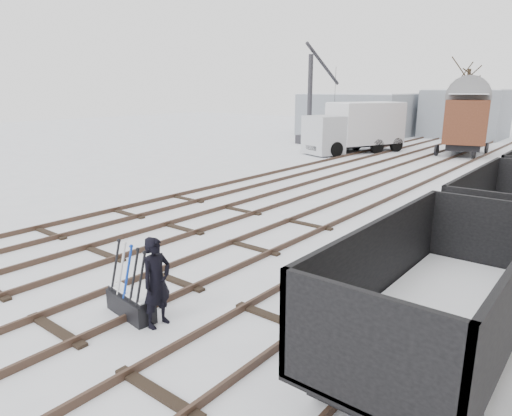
{
  "coord_description": "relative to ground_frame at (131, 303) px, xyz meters",
  "views": [
    {
      "loc": [
        7.91,
        -6.76,
        4.52
      ],
      "look_at": [
        0.02,
        3.14,
        1.2
      ],
      "focal_mm": 32.0,
      "sensor_mm": 36.0,
      "label": 1
    }
  ],
  "objects": [
    {
      "name": "worker",
      "position": [
        0.75,
        0.1,
        0.62
      ],
      "size": [
        0.45,
        0.67,
        1.81
      ],
      "primitive_type": "imported",
      "rotation": [
        0.0,
        0.0,
        1.6
      ],
      "color": "black",
      "rests_on": "ground"
    },
    {
      "name": "shed_right",
      "position": [
        -4.6,
        41.69,
        1.96
      ],
      "size": [
        7.0,
        6.0,
        4.5
      ],
      "color": "gray",
      "rests_on": "ground"
    },
    {
      "name": "crane",
      "position": [
        -13.45,
        28.37,
        1.87
      ],
      "size": [
        1.8,
        4.84,
        8.19
      ],
      "rotation": [
        0.0,
        0.0,
        -0.11
      ],
      "color": "#2C2B30",
      "rests_on": "ground"
    },
    {
      "name": "panel_van",
      "position": [
        -9.47,
        25.3,
        0.85
      ],
      "size": [
        3.48,
        5.37,
        2.19
      ],
      "rotation": [
        0.0,
        0.0,
        0.29
      ],
      "color": "silver",
      "rests_on": "ground"
    },
    {
      "name": "tracks",
      "position": [
        -0.6,
        15.37,
        -0.21
      ],
      "size": [
        13.9,
        52.0,
        0.16
      ],
      "color": "black",
      "rests_on": "ground"
    },
    {
      "name": "ground",
      "position": [
        -0.6,
        1.69,
        -0.28
      ],
      "size": [
        120.0,
        120.0,
        0.0
      ],
      "primitive_type": "plane",
      "color": "white",
      "rests_on": "ground"
    },
    {
      "name": "tree_far_left",
      "position": [
        -4.08,
        39.43,
        2.83
      ],
      "size": [
        0.3,
        0.3,
        6.23
      ],
      "primitive_type": "cylinder",
      "color": "black",
      "rests_on": "ground"
    },
    {
      "name": "ground_frame",
      "position": [
        0.0,
        0.0,
        0.0
      ],
      "size": [
        1.34,
        0.57,
        1.49
      ],
      "rotation": [
        0.0,
        0.0,
        -0.12
      ],
      "color": "black",
      "rests_on": "ground"
    },
    {
      "name": "shed_left",
      "position": [
        -13.6,
        37.69,
        1.76
      ],
      "size": [
        10.0,
        8.0,
        4.1
      ],
      "color": "gray",
      "rests_on": "ground"
    },
    {
      "name": "lorry",
      "position": [
        -7.78,
        25.46,
        1.56
      ],
      "size": [
        4.5,
        8.25,
        3.58
      ],
      "rotation": [
        0.0,
        0.0,
        -0.4
      ],
      "color": "black",
      "rests_on": "ground"
    },
    {
      "name": "box_van_wagon",
      "position": [
        -1.38,
        29.33,
        2.17
      ],
      "size": [
        4.21,
        6.07,
        4.21
      ],
      "rotation": [
        0.0,
        0.0,
        0.25
      ],
      "color": "black",
      "rests_on": "ground"
    },
    {
      "name": "freight_wagon_a",
      "position": [
        5.4,
        2.14,
        0.62
      ],
      "size": [
        2.31,
        5.76,
        2.35
      ],
      "color": "black",
      "rests_on": "ground"
    }
  ]
}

